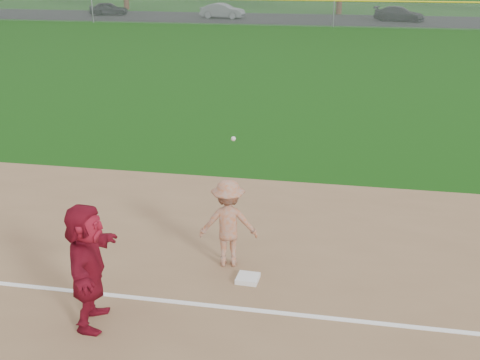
% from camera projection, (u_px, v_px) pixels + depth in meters
% --- Properties ---
extents(ground, '(160.00, 160.00, 0.00)m').
position_uv_depth(ground, '(223.00, 282.00, 10.21)').
color(ground, '#12410C').
rests_on(ground, ground).
extents(foul_line, '(60.00, 0.10, 0.01)m').
position_uv_depth(foul_line, '(212.00, 306.00, 9.46)').
color(foul_line, white).
rests_on(foul_line, infield_dirt).
extents(parking_asphalt, '(120.00, 10.00, 0.01)m').
position_uv_depth(parking_asphalt, '(336.00, 20.00, 52.53)').
color(parking_asphalt, black).
rests_on(parking_asphalt, ground).
extents(first_base, '(0.38, 0.38, 0.08)m').
position_uv_depth(first_base, '(248.00, 278.00, 10.19)').
color(first_base, white).
rests_on(first_base, infield_dirt).
extents(base_runner, '(0.90, 1.86, 1.93)m').
position_uv_depth(base_runner, '(88.00, 266.00, 8.70)').
color(base_runner, maroon).
rests_on(base_runner, infield_dirt).
extents(car_left, '(3.82, 2.43, 1.21)m').
position_uv_depth(car_left, '(109.00, 9.00, 56.23)').
color(car_left, black).
rests_on(car_left, parking_asphalt).
extents(car_mid, '(4.04, 1.80, 1.29)m').
position_uv_depth(car_mid, '(223.00, 11.00, 53.37)').
color(car_mid, slate).
rests_on(car_mid, parking_asphalt).
extents(car_right, '(4.49, 2.60, 1.22)m').
position_uv_depth(car_right, '(399.00, 14.00, 50.93)').
color(car_right, black).
rests_on(car_right, parking_asphalt).
extents(first_base_play, '(1.11, 0.81, 2.49)m').
position_uv_depth(first_base_play, '(228.00, 223.00, 10.50)').
color(first_base_play, gray).
rests_on(first_base_play, infield_dirt).
extents(outfield_fence, '(110.00, 0.12, 110.00)m').
position_uv_depth(outfield_fence, '(334.00, 1.00, 46.33)').
color(outfield_fence, '#999EA0').
rests_on(outfield_fence, ground).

